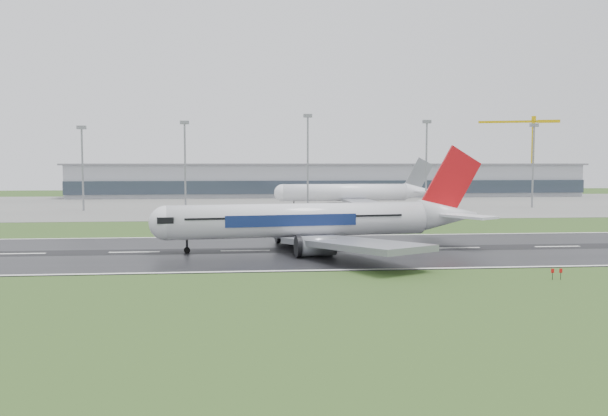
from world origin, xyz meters
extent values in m
plane|color=#2A471A|center=(0.00, 0.00, 0.00)|extent=(520.00, 520.00, 0.00)
cube|color=black|center=(0.00, 0.00, 0.05)|extent=(400.00, 45.00, 0.10)
cube|color=slate|center=(0.00, 125.00, 0.04)|extent=(400.00, 130.00, 0.08)
cube|color=#94979F|center=(0.00, 185.00, 7.50)|extent=(240.00, 36.00, 15.00)
cylinder|color=gray|center=(-94.31, 100.00, 13.68)|extent=(0.64, 0.64, 27.35)
cylinder|color=gray|center=(-60.38, 100.00, 14.59)|extent=(0.64, 0.64, 29.18)
cylinder|color=gray|center=(-18.44, 100.00, 15.87)|extent=(0.64, 0.64, 31.75)
cylinder|color=gray|center=(23.61, 100.00, 14.99)|extent=(0.64, 0.64, 29.98)
cylinder|color=gray|center=(62.85, 100.00, 14.49)|extent=(0.64, 0.64, 28.97)
camera|label=1|loc=(-39.78, -113.10, 16.28)|focal=36.49mm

